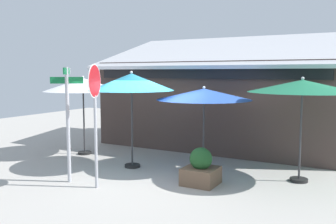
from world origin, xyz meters
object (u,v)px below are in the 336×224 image
at_px(patio_umbrella_forest_green_far_right, 302,87).
at_px(stop_sign, 95,102).
at_px(street_sign_post, 68,113).
at_px(patio_umbrella_royal_blue_right, 204,95).
at_px(sidewalk_planter, 201,169).
at_px(patio_umbrella_ivory_left, 83,85).
at_px(patio_umbrella_teal_center, 131,82).

bearing_deg(patio_umbrella_forest_green_far_right, stop_sign, -145.40).
bearing_deg(street_sign_post, patio_umbrella_forest_green_far_right, 29.20).
bearing_deg(patio_umbrella_royal_blue_right, patio_umbrella_forest_green_far_right, 1.00).
height_order(stop_sign, patio_umbrella_royal_blue_right, stop_sign).
height_order(patio_umbrella_royal_blue_right, sidewalk_planter, patio_umbrella_royal_blue_right).
distance_m(street_sign_post, sidewalk_planter, 3.53).
height_order(patio_umbrella_royal_blue_right, patio_umbrella_forest_green_far_right, patio_umbrella_forest_green_far_right).
height_order(street_sign_post, patio_umbrella_royal_blue_right, street_sign_post).
relative_size(street_sign_post, sidewalk_planter, 3.13).
distance_m(street_sign_post, patio_umbrella_royal_blue_right, 3.68).
bearing_deg(patio_umbrella_royal_blue_right, sidewalk_planter, -68.86).
bearing_deg(patio_umbrella_forest_green_far_right, sidewalk_planter, -145.80).
height_order(patio_umbrella_forest_green_far_right, sidewalk_planter, patio_umbrella_forest_green_far_right).
distance_m(patio_umbrella_ivory_left, patio_umbrella_forest_green_far_right, 6.82).
xyz_separation_m(patio_umbrella_royal_blue_right, patio_umbrella_forest_green_far_right, (2.58, 0.04, 0.27)).
height_order(patio_umbrella_teal_center, patio_umbrella_forest_green_far_right, patio_umbrella_teal_center).
height_order(patio_umbrella_ivory_left, patio_umbrella_royal_blue_right, patio_umbrella_ivory_left).
bearing_deg(patio_umbrella_ivory_left, stop_sign, -44.12).
xyz_separation_m(patio_umbrella_teal_center, sidewalk_planter, (2.39, -0.54, -2.06)).
bearing_deg(street_sign_post, patio_umbrella_royal_blue_right, 48.63).
bearing_deg(patio_umbrella_royal_blue_right, patio_umbrella_ivory_left, -177.85).
relative_size(patio_umbrella_ivory_left, patio_umbrella_royal_blue_right, 0.98).
bearing_deg(patio_umbrella_teal_center, patio_umbrella_royal_blue_right, 23.44).
bearing_deg(sidewalk_planter, street_sign_post, -154.62).
distance_m(street_sign_post, patio_umbrella_ivory_left, 3.22).
bearing_deg(patio_umbrella_forest_green_far_right, patio_umbrella_teal_center, -169.13).
xyz_separation_m(stop_sign, patio_umbrella_forest_green_far_right, (4.11, 2.83, 0.33)).
height_order(stop_sign, patio_umbrella_forest_green_far_right, stop_sign).
xyz_separation_m(patio_umbrella_teal_center, patio_umbrella_forest_green_far_right, (4.45, 0.85, -0.07)).
distance_m(street_sign_post, patio_umbrella_teal_center, 2.14).
relative_size(street_sign_post, patio_umbrella_ivory_left, 1.09).
relative_size(patio_umbrella_ivory_left, patio_umbrella_teal_center, 0.94).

